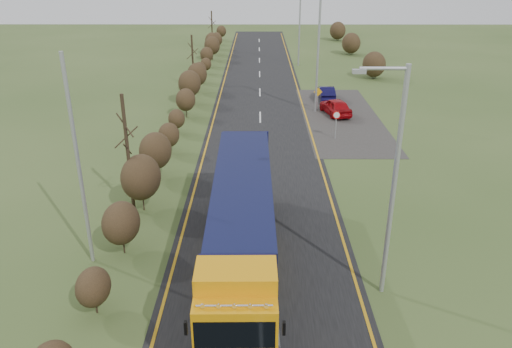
{
  "coord_description": "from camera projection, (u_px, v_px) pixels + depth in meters",
  "views": [
    {
      "loc": [
        -0.19,
        -18.55,
        11.87
      ],
      "look_at": [
        -0.27,
        3.58,
        2.2
      ],
      "focal_mm": 35.0,
      "sensor_mm": 36.0,
      "label": 1
    }
  ],
  "objects": [
    {
      "name": "streetlight_near",
      "position": [
        392.0,
        177.0,
        17.37
      ],
      "size": [
        1.86,
        0.18,
        8.75
      ],
      "color": "#9DA0A2",
      "rests_on": "ground"
    },
    {
      "name": "streetlight_mid",
      "position": [
        317.0,
        46.0,
        39.46
      ],
      "size": [
        2.07,
        0.19,
        9.74
      ],
      "color": "#9DA0A2",
      "rests_on": "ground"
    },
    {
      "name": "lorry",
      "position": [
        242.0,
        226.0,
        19.51
      ],
      "size": [
        2.72,
        13.97,
        3.89
      ],
      "rotation": [
        0.0,
        0.0,
        0.01
      ],
      "color": "black",
      "rests_on": "ground"
    },
    {
      "name": "lane_markings",
      "position": [
        261.0,
        167.0,
        30.62
      ],
      "size": [
        7.52,
        116.0,
        0.01
      ],
      "color": "#C28B12",
      "rests_on": "road"
    },
    {
      "name": "car_blue_sedan",
      "position": [
        326.0,
        93.0,
        44.78
      ],
      "size": [
        1.31,
        3.74,
        1.23
      ],
      "primitive_type": "imported",
      "rotation": [
        0.0,
        0.0,
        3.14
      ],
      "color": "black",
      "rests_on": "ground"
    },
    {
      "name": "car_red_hatchback",
      "position": [
        336.0,
        107.0,
        40.49
      ],
      "size": [
        2.48,
        4.21,
        1.34
      ],
      "primitive_type": "imported",
      "rotation": [
        0.0,
        0.0,
        3.38
      ],
      "color": "#9D070D",
      "rests_on": "ground"
    },
    {
      "name": "layby",
      "position": [
        341.0,
        117.0,
        40.05
      ],
      "size": [
        6.0,
        18.0,
        0.02
      ],
      "primitive_type": "cube",
      "color": "#2F2D2A",
      "rests_on": "ground"
    },
    {
      "name": "road",
      "position": [
        261.0,
        165.0,
        30.91
      ],
      "size": [
        8.0,
        120.0,
        0.02
      ],
      "primitive_type": "cube",
      "color": "black",
      "rests_on": "ground"
    },
    {
      "name": "warning_board",
      "position": [
        318.0,
        96.0,
        41.73
      ],
      "size": [
        0.71,
        0.11,
        1.87
      ],
      "color": "#9DA0A2",
      "rests_on": "ground"
    },
    {
      "name": "streetlight_far",
      "position": [
        299.0,
        19.0,
        57.06
      ],
      "size": [
        2.02,
        0.19,
        9.54
      ],
      "color": "#9DA0A2",
      "rests_on": "ground"
    },
    {
      "name": "speed_sign",
      "position": [
        336.0,
        120.0,
        34.83
      ],
      "size": [
        0.56,
        0.1,
        2.03
      ],
      "color": "#9DA0A2",
      "rests_on": "ground"
    },
    {
      "name": "hedgerow",
      "position": [
        156.0,
        153.0,
        28.36
      ],
      "size": [
        2.24,
        102.04,
        6.05
      ],
      "color": "black",
      "rests_on": "ground"
    },
    {
      "name": "ground",
      "position": [
        262.0,
        253.0,
        21.75
      ],
      "size": [
        160.0,
        160.0,
        0.0
      ],
      "primitive_type": "plane",
      "color": "#374C20",
      "rests_on": "ground"
    },
    {
      "name": "left_pole",
      "position": [
        78.0,
        165.0,
        19.46
      ],
      "size": [
        0.16,
        0.16,
        8.78
      ],
      "primitive_type": "cylinder",
      "color": "#9DA0A2",
      "rests_on": "ground"
    }
  ]
}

